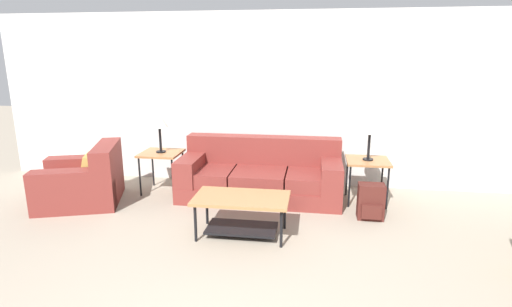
% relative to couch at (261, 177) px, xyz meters
% --- Properties ---
extents(wall_back, '(9.10, 0.06, 2.60)m').
position_rel_couch_xyz_m(wall_back, '(0.24, 0.68, 1.01)').
color(wall_back, silver).
rests_on(wall_back, ground_plane).
extents(couch, '(2.25, 0.94, 0.82)m').
position_rel_couch_xyz_m(couch, '(0.00, 0.00, 0.00)').
color(couch, maroon).
rests_on(couch, ground_plane).
extents(armchair, '(1.27, 1.24, 0.80)m').
position_rel_couch_xyz_m(armchair, '(-2.36, -0.58, -0.01)').
color(armchair, maroon).
rests_on(armchair, ground_plane).
extents(coffee_table, '(1.05, 0.59, 0.46)m').
position_rel_couch_xyz_m(coffee_table, '(-0.04, -1.26, 0.04)').
color(coffee_table, '#A87042').
rests_on(coffee_table, ground_plane).
extents(side_table_left, '(0.57, 0.55, 0.60)m').
position_rel_couch_xyz_m(side_table_left, '(-1.46, 0.00, 0.25)').
color(side_table_left, '#A87042').
rests_on(side_table_left, ground_plane).
extents(side_table_right, '(0.57, 0.55, 0.60)m').
position_rel_couch_xyz_m(side_table_right, '(1.46, 0.00, 0.25)').
color(side_table_right, '#A87042').
rests_on(side_table_right, ground_plane).
extents(table_lamp_left, '(0.24, 0.24, 0.59)m').
position_rel_couch_xyz_m(table_lamp_left, '(-1.46, 0.00, 0.76)').
color(table_lamp_left, black).
rests_on(table_lamp_left, side_table_left).
extents(table_lamp_right, '(0.24, 0.24, 0.59)m').
position_rel_couch_xyz_m(table_lamp_right, '(1.46, 0.00, 0.76)').
color(table_lamp_right, black).
rests_on(table_lamp_right, side_table_right).
extents(backpack, '(0.32, 0.28, 0.44)m').
position_rel_couch_xyz_m(backpack, '(1.45, -0.58, -0.08)').
color(backpack, '#4C1E19').
rests_on(backpack, ground_plane).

